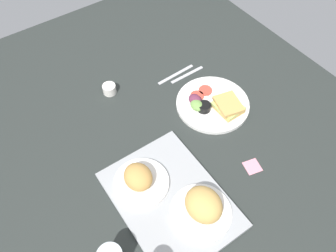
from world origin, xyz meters
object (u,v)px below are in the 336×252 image
at_px(bread_plate_near, 203,207).
at_px(espresso_cup, 109,89).
at_px(knife, 176,74).
at_px(serving_tray, 170,199).
at_px(fork, 187,75).
at_px(sticky_note, 252,167).
at_px(bread_plate_far, 140,179).
at_px(plate_with_salad, 213,104).

height_order(bread_plate_near, espresso_cup, bread_plate_near).
bearing_deg(knife, serving_tray, 49.88).
height_order(serving_tray, espresso_cup, espresso_cup).
xyz_separation_m(bread_plate_near, fork, (0.54, -0.35, -0.06)).
distance_m(bread_plate_near, sticky_note, 0.27).
bearing_deg(serving_tray, bread_plate_near, -150.64).
height_order(bread_plate_near, bread_plate_far, bread_plate_near).
bearing_deg(plate_with_salad, bread_plate_far, 107.15).
distance_m(bread_plate_far, fork, 0.57).
height_order(serving_tray, fork, serving_tray).
relative_size(bread_plate_far, knife, 1.01).
height_order(bread_plate_near, knife, bread_plate_near).
relative_size(plate_with_salad, knife, 1.58).
distance_m(serving_tray, bread_plate_far, 0.12).
relative_size(serving_tray, espresso_cup, 8.04).
relative_size(bread_plate_near, fork, 1.19).
bearing_deg(fork, knife, -37.07).
height_order(serving_tray, knife, serving_tray).
bearing_deg(bread_plate_far, plate_with_salad, -72.85).
xyz_separation_m(bread_plate_far, espresso_cup, (0.45, -0.13, -0.03)).
distance_m(fork, sticky_note, 0.52).
bearing_deg(plate_with_salad, knife, 3.85).
distance_m(bread_plate_near, espresso_cup, 0.65).
distance_m(bread_plate_near, plate_with_salad, 0.47).
bearing_deg(knife, espresso_cup, -16.96).
xyz_separation_m(bread_plate_far, knife, (0.37, -0.42, -0.05)).
bearing_deg(bread_plate_far, espresso_cup, -16.06).
bearing_deg(espresso_cup, serving_tray, 172.24).
relative_size(plate_with_salad, espresso_cup, 5.35).
relative_size(espresso_cup, knife, 0.29).
height_order(bread_plate_near, fork, bread_plate_near).
bearing_deg(fork, plate_with_salad, 83.15).
bearing_deg(bread_plate_near, sticky_note, -82.44).
bearing_deg(knife, plate_with_salad, 91.42).
relative_size(bread_plate_near, bread_plate_far, 1.05).
distance_m(bread_plate_near, fork, 0.65).
xyz_separation_m(plate_with_salad, sticky_note, (-0.30, 0.06, -0.02)).
distance_m(espresso_cup, fork, 0.35).
bearing_deg(bread_plate_near, knife, -28.43).
distance_m(knife, sticky_note, 0.54).
height_order(plate_with_salad, fork, plate_with_salad).
xyz_separation_m(espresso_cup, sticky_note, (-0.61, -0.24, -0.02)).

